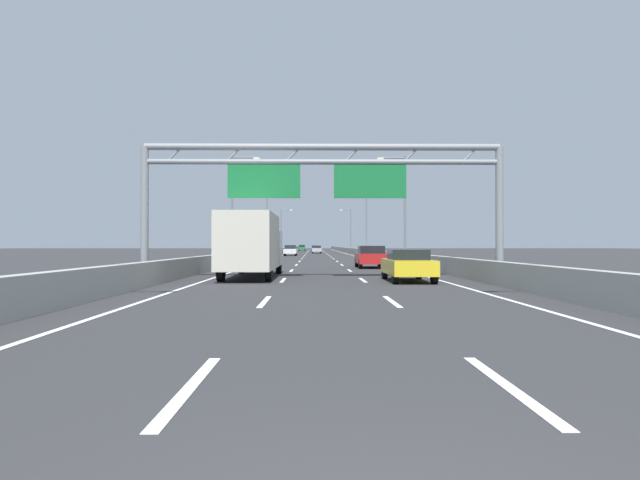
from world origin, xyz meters
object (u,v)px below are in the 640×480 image
streetlamp_right_far (365,220)px  white_car (290,250)px  blue_car (315,248)px  silver_car (317,249)px  streetlamp_left_far (269,220)px  sign_gantry (321,176)px  streetlamp_left_mid (235,202)px  green_car (302,248)px  streetlamp_left_near (4,79)px  red_car (371,257)px  box_truck (252,244)px  yellow_car (408,265)px  streetlamp_right_distant (350,227)px  streetlamp_right_mid (402,202)px  streetlamp_left_distant (282,227)px

streetlamp_right_far → white_car: 13.24m
blue_car → silver_car: (0.17, -20.56, -0.01)m
streetlamp_left_far → white_car: 7.78m
sign_gantry → streetlamp_left_mid: streetlamp_left_mid is taller
streetlamp_left_far → green_car: streetlamp_left_far is taller
streetlamp_left_near → streetlamp_left_mid: (0.00, 35.09, 0.00)m
red_car → box_truck: size_ratio=0.50×
green_car → silver_car: size_ratio=0.95×
streetlamp_left_near → yellow_car: size_ratio=2.19×
white_car → box_truck: size_ratio=0.51×
red_car → silver_car: bearing=93.2°
blue_car → streetlamp_right_distant: bearing=-8.3°
green_car → yellow_car: bearing=-86.4°
streetlamp_right_mid → red_car: size_ratio=2.16×
streetlamp_left_mid → white_car: 30.56m
streetlamp_left_near → streetlamp_right_mid: size_ratio=1.00×
sign_gantry → streetlamp_right_mid: 23.56m
streetlamp_right_far → silver_car: (-7.41, 15.64, -4.66)m
yellow_car → silver_car: bearing=92.8°
streetlamp_right_mid → white_car: size_ratio=2.12×
streetlamp_left_near → streetlamp_right_mid: bearing=66.9°
streetlamp_right_mid → streetlamp_right_distant: size_ratio=1.00×
white_car → blue_car: (3.74, 41.30, -0.03)m
red_car → streetlamp_left_distant: bearing=97.8°
streetlamp_right_far → white_car: streetlamp_right_far is taller
streetlamp_left_distant → streetlamp_right_distant: 14.93m
streetlamp_left_far → red_car: bearing=-76.4°
green_car → blue_car: 19.99m
red_car → silver_car: size_ratio=0.94×
streetlamp_left_near → red_car: streetlamp_left_near is taller
streetlamp_right_mid → box_truck: 24.18m
yellow_car → blue_car: blue_car is taller
streetlamp_right_mid → red_car: streetlamp_right_mid is taller
streetlamp_left_near → streetlamp_left_mid: bearing=90.0°
streetlamp_left_far → streetlamp_right_distant: same height
box_truck → white_car: bearing=90.5°
streetlamp_right_mid → streetlamp_right_far: same height
streetlamp_left_far → streetlamp_left_near: bearing=-90.0°
streetlamp_left_mid → red_car: bearing=-43.3°
streetlamp_right_distant → blue_car: streetlamp_right_distant is taller
streetlamp_right_far → yellow_car: 59.33m
streetlamp_left_far → green_car: bearing=86.0°
streetlamp_left_near → box_truck: size_ratio=1.08×
streetlamp_left_distant → blue_car: bearing=8.6°
green_car → silver_car: 40.40m
yellow_car → red_car: (-0.19, 13.57, 0.05)m
streetlamp_right_mid → box_truck: size_ratio=1.08×
streetlamp_left_distant → white_car: bearing=-84.9°
sign_gantry → streetlamp_left_mid: (-7.41, 22.32, 0.56)m
streetlamp_left_mid → white_car: (3.62, 29.99, -4.62)m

